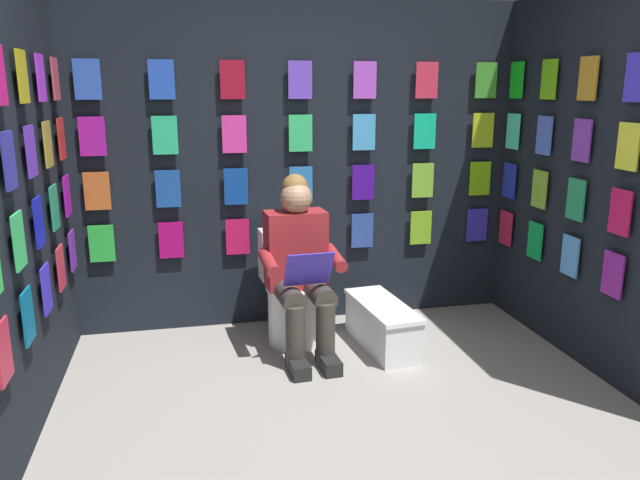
% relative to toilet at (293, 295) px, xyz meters
% --- Properties ---
extents(ground_plane, '(30.00, 30.00, 0.00)m').
position_rel_toilet_xyz_m(ground_plane, '(-0.13, 1.66, -0.33)').
color(ground_plane, gray).
extents(display_wall_back, '(3.33, 0.14, 2.36)m').
position_rel_toilet_xyz_m(display_wall_back, '(-0.13, -0.42, 0.85)').
color(display_wall_back, black).
rests_on(display_wall_back, ground).
extents(display_wall_left, '(0.14, 2.04, 2.36)m').
position_rel_toilet_xyz_m(display_wall_left, '(-1.79, 0.64, 0.85)').
color(display_wall_left, black).
rests_on(display_wall_left, ground).
extents(display_wall_right, '(0.14, 2.04, 2.36)m').
position_rel_toilet_xyz_m(display_wall_right, '(1.54, 0.64, 0.85)').
color(display_wall_right, black).
rests_on(display_wall_right, ground).
extents(toilet, '(0.42, 0.57, 0.77)m').
position_rel_toilet_xyz_m(toilet, '(0.00, 0.00, 0.00)').
color(toilet, white).
rests_on(toilet, ground).
extents(person_reading, '(0.54, 0.70, 1.19)m').
position_rel_toilet_xyz_m(person_reading, '(-0.01, 0.23, 0.27)').
color(person_reading, maroon).
rests_on(person_reading, ground).
extents(comic_longbox_near, '(0.36, 0.77, 0.31)m').
position_rel_toilet_xyz_m(comic_longbox_near, '(-0.57, 0.27, -0.17)').
color(comic_longbox_near, silver).
rests_on(comic_longbox_near, ground).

